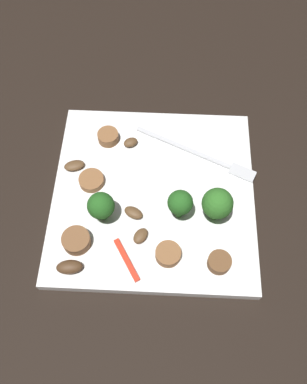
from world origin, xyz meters
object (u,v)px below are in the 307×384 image
object	(u,v)px
sausage_slice_0	(168,254)
mushroom_4	(141,236)
mushroom_1	(69,267)
sausage_slice_4	(219,262)
plate	(154,194)
broccoli_floret_2	(217,204)
broccoli_floret_0	(180,203)
fork	(203,156)
sausage_slice_2	(91,180)
mushroom_3	(131,142)
pepper_strip_0	(127,260)
broccoli_floret_1	(101,206)
sausage_slice_1	(108,137)
sausage_slice_3	(76,241)
mushroom_2	(134,213)
mushroom_0	(74,166)

from	to	relation	value
sausage_slice_0	mushroom_4	bearing A→B (deg)	146.82
mushroom_1	sausage_slice_4	bearing A→B (deg)	4.51
plate	broccoli_floret_2	distance (m)	0.09
broccoli_floret_0	plate	bearing A→B (deg)	137.23
fork	mushroom_1	bearing A→B (deg)	-109.43
fork	sausage_slice_2	bearing A→B (deg)	-137.84
mushroom_3	pepper_strip_0	size ratio (longest dim) A/B	0.34
broccoli_floret_1	broccoli_floret_0	bearing A→B (deg)	4.54
broccoli_floret_1	mushroom_3	distance (m)	0.12
sausage_slice_1	mushroom_3	size ratio (longest dim) A/B	1.46
fork	sausage_slice_3	bearing A→B (deg)	-115.02
mushroom_3	pepper_strip_0	xyz separation A→B (m)	(0.01, -0.17, -0.00)
sausage_slice_1	mushroom_2	distance (m)	0.12
sausage_slice_3	sausage_slice_4	bearing A→B (deg)	-6.27
sausage_slice_0	sausage_slice_4	xyz separation A→B (m)	(0.06, -0.01, 0.00)
sausage_slice_1	sausage_slice_3	distance (m)	0.16
fork	broccoli_floret_0	bearing A→B (deg)	-85.40
broccoli_floret_0	sausage_slice_1	distance (m)	0.16
sausage_slice_4	pepper_strip_0	xyz separation A→B (m)	(-0.11, -0.00, -0.00)
mushroom_2	sausage_slice_4	bearing A→B (deg)	-29.83
broccoli_floret_1	mushroom_3	size ratio (longest dim) A/B	2.46
mushroom_4	pepper_strip_0	size ratio (longest dim) A/B	0.39
plate	mushroom_4	bearing A→B (deg)	-101.40
sausage_slice_2	mushroom_2	xyz separation A→B (m)	(0.06, -0.04, -0.00)
plate	broccoli_floret_0	distance (m)	0.06
mushroom_2	mushroom_3	xyz separation A→B (m)	(-0.01, 0.11, -0.00)
sausage_slice_1	broccoli_floret_2	bearing A→B (deg)	-37.49
sausage_slice_4	pepper_strip_0	distance (m)	0.11
broccoli_floret_0	broccoli_floret_2	xyz separation A→B (m)	(0.05, 0.00, 0.00)
mushroom_0	broccoli_floret_0	bearing A→B (deg)	-24.35
sausage_slice_0	mushroom_0	world-z (taller)	sausage_slice_0
broccoli_floret_2	mushroom_3	distance (m)	0.16
broccoli_floret_1	mushroom_0	distance (m)	0.09
plate	broccoli_floret_0	size ratio (longest dim) A/B	5.28
broccoli_floret_0	sausage_slice_3	size ratio (longest dim) A/B	1.45
sausage_slice_3	pepper_strip_0	size ratio (longest dim) A/B	0.59
mushroom_3	broccoli_floret_0	bearing A→B (deg)	-56.81
fork	mushroom_3	bearing A→B (deg)	-164.67
broccoli_floret_1	mushroom_0	bearing A→B (deg)	123.14
mushroom_1	mushroom_4	world-z (taller)	mushroom_1
broccoli_floret_2	broccoli_floret_0	bearing A→B (deg)	-179.46
mushroom_0	mushroom_3	xyz separation A→B (m)	(0.07, 0.04, 0.00)
pepper_strip_0	broccoli_floret_2	bearing A→B (deg)	31.22
mushroom_0	mushroom_3	world-z (taller)	same
broccoli_floret_0	mushroom_2	distance (m)	0.06
broccoli_floret_2	sausage_slice_1	xyz separation A→B (m)	(-0.15, 0.11, -0.03)
fork	mushroom_0	size ratio (longest dim) A/B	6.01
sausage_slice_0	mushroom_1	distance (m)	0.12
pepper_strip_0	plate	bearing A→B (deg)	73.57
sausage_slice_4	pepper_strip_0	bearing A→B (deg)	-179.60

